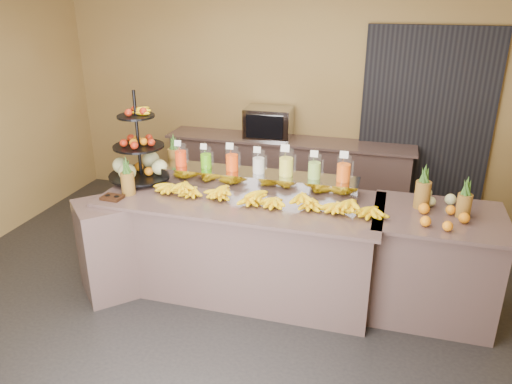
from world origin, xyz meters
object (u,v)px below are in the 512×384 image
at_px(oven_warmer, 269,123).
at_px(banana_heap, 263,195).
at_px(pitcher_tray, 259,180).
at_px(fruit_stand, 144,158).
at_px(right_fruit_pile, 440,208).
at_px(condiment_caddy, 112,197).

bearing_deg(oven_warmer, banana_heap, -78.76).
xyz_separation_m(pitcher_tray, fruit_stand, (-1.12, -0.11, 0.15)).
xyz_separation_m(banana_heap, right_fruit_pile, (1.47, 0.12, 0.00)).
bearing_deg(banana_heap, condiment_caddy, -167.54).
relative_size(banana_heap, fruit_stand, 2.36).
bearing_deg(banana_heap, pitcher_tray, 112.45).
relative_size(condiment_caddy, right_fruit_pile, 0.40).
distance_m(banana_heap, fruit_stand, 1.29).
relative_size(banana_heap, oven_warmer, 3.62).
bearing_deg(banana_heap, fruit_stand, 170.09).
bearing_deg(pitcher_tray, fruit_stand, -174.55).
height_order(fruit_stand, oven_warmer, fruit_stand).
xyz_separation_m(banana_heap, oven_warmer, (-0.47, 2.00, 0.12)).
height_order(fruit_stand, condiment_caddy, fruit_stand).
distance_m(pitcher_tray, right_fruit_pile, 1.61).
bearing_deg(banana_heap, right_fruit_pile, 4.69).
height_order(condiment_caddy, oven_warmer, oven_warmer).
bearing_deg(condiment_caddy, banana_heap, 12.46).
bearing_deg(fruit_stand, condiment_caddy, -98.52).
bearing_deg(right_fruit_pile, pitcher_tray, 172.65).
height_order(right_fruit_pile, oven_warmer, oven_warmer).
height_order(pitcher_tray, condiment_caddy, pitcher_tray).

